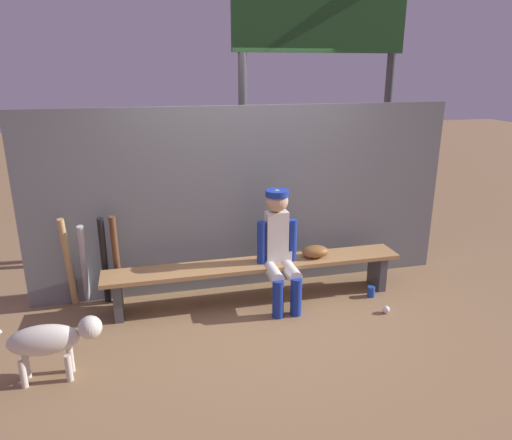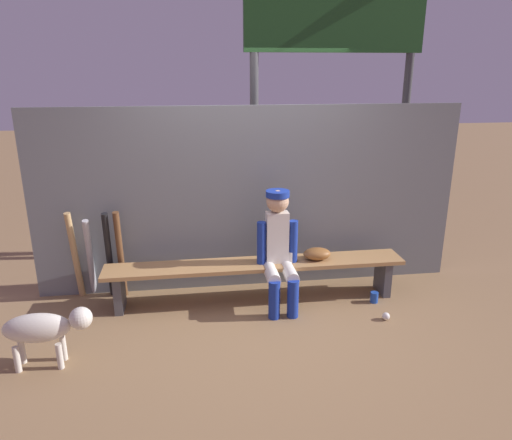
# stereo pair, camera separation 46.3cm
# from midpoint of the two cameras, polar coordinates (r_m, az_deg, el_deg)

# --- Properties ---
(ground_plane) EXTENTS (30.00, 30.00, 0.00)m
(ground_plane) POSITION_cam_midpoint_polar(r_m,az_deg,el_deg) (4.96, -2.71, -9.65)
(ground_plane) COLOR olive
(chainlink_fence) EXTENTS (4.47, 0.03, 1.94)m
(chainlink_fence) POSITION_cam_midpoint_polar(r_m,az_deg,el_deg) (4.98, -3.80, 2.42)
(chainlink_fence) COLOR slate
(chainlink_fence) RESTS_ON ground_plane
(dugout_bench) EXTENTS (3.01, 0.36, 0.42)m
(dugout_bench) POSITION_cam_midpoint_polar(r_m,az_deg,el_deg) (4.82, -2.77, -6.06)
(dugout_bench) COLOR #AD7F4C
(dugout_bench) RESTS_ON ground_plane
(player_seated) EXTENTS (0.41, 0.55, 1.16)m
(player_seated) POSITION_cam_midpoint_polar(r_m,az_deg,el_deg) (4.66, -0.01, -3.14)
(player_seated) COLOR silver
(player_seated) RESTS_ON ground_plane
(baseball_glove) EXTENTS (0.28, 0.20, 0.12)m
(baseball_glove) POSITION_cam_midpoint_polar(r_m,az_deg,el_deg) (4.91, 4.43, -3.83)
(baseball_glove) COLOR brown
(baseball_glove) RESTS_ON dugout_bench
(bat_wood_dark) EXTENTS (0.07, 0.17, 0.95)m
(bat_wood_dark) POSITION_cam_midpoint_polar(r_m,az_deg,el_deg) (4.96, -19.00, -4.68)
(bat_wood_dark) COLOR brown
(bat_wood_dark) RESTS_ON ground_plane
(bat_aluminum_black) EXTENTS (0.08, 0.21, 0.94)m
(bat_aluminum_black) POSITION_cam_midpoint_polar(r_m,az_deg,el_deg) (4.99, -20.30, -4.72)
(bat_aluminum_black) COLOR black
(bat_aluminum_black) RESTS_ON ground_plane
(bat_aluminum_silver) EXTENTS (0.11, 0.28, 0.88)m
(bat_aluminum_silver) POSITION_cam_midpoint_polar(r_m,az_deg,el_deg) (5.07, -22.43, -5.03)
(bat_aluminum_silver) COLOR #B7B7BC
(bat_aluminum_silver) RESTS_ON ground_plane
(bat_wood_tan) EXTENTS (0.09, 0.20, 0.95)m
(bat_wood_tan) POSITION_cam_midpoint_polar(r_m,az_deg,el_deg) (5.07, -24.07, -4.78)
(bat_wood_tan) COLOR tan
(bat_wood_tan) RESTS_ON ground_plane
(baseball) EXTENTS (0.07, 0.07, 0.07)m
(baseball) POSITION_cam_midpoint_polar(r_m,az_deg,el_deg) (4.82, 12.66, -10.50)
(baseball) COLOR white
(baseball) RESTS_ON ground_plane
(cup_on_ground) EXTENTS (0.08, 0.08, 0.11)m
(cup_on_ground) POSITION_cam_midpoint_polar(r_m,az_deg,el_deg) (5.10, 11.11, -8.49)
(cup_on_ground) COLOR #1E47AD
(cup_on_ground) RESTS_ON ground_plane
(cup_on_bench) EXTENTS (0.08, 0.08, 0.11)m
(cup_on_bench) POSITION_cam_midpoint_polar(r_m,az_deg,el_deg) (4.81, 1.33, -4.30)
(cup_on_bench) COLOR silver
(cup_on_bench) RESTS_ON dugout_bench
(scoreboard) EXTENTS (2.38, 0.27, 3.69)m
(scoreboard) POSITION_cam_midpoint_polar(r_m,az_deg,el_deg) (5.95, 5.94, 20.83)
(scoreboard) COLOR #3F3F42
(scoreboard) RESTS_ON ground_plane
(dog) EXTENTS (0.84, 0.20, 0.49)m
(dog) POSITION_cam_midpoint_polar(r_m,az_deg,el_deg) (4.08, -26.44, -12.82)
(dog) COLOR beige
(dog) RESTS_ON ground_plane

